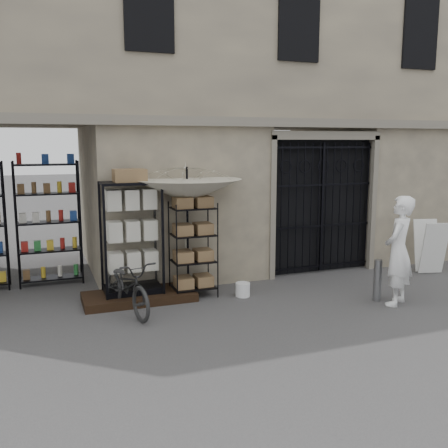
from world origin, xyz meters
name	(u,v)px	position (x,y,z in m)	size (l,w,h in m)	color
ground	(297,312)	(0.00, 0.00, 0.00)	(80.00, 80.00, 0.00)	#242428
main_building	(217,70)	(0.00, 4.00, 4.50)	(14.00, 4.00, 9.00)	gray
shop_recess	(12,216)	(-4.50, 2.80, 1.50)	(3.00, 1.70, 3.00)	black
shop_shelving	(11,225)	(-4.55, 3.30, 1.25)	(2.70, 0.50, 2.50)	black
iron_gate	(318,205)	(1.75, 2.28, 1.50)	(2.50, 0.21, 3.00)	black
step_platform	(139,297)	(-2.40, 1.55, 0.07)	(2.00, 0.90, 0.15)	black
display_cabinet	(132,243)	(-2.49, 1.63, 1.06)	(1.16, 0.91, 2.19)	black
wire_rack	(193,250)	(-1.37, 1.50, 0.87)	(0.85, 0.66, 1.77)	black
market_umbrella	(187,185)	(-1.42, 1.71, 2.08)	(2.26, 2.28, 2.89)	black
white_bucket	(243,290)	(-0.53, 1.13, 0.13)	(0.27, 0.27, 0.26)	silver
bicycle	(128,312)	(-2.70, 1.01, 0.00)	(0.62, 0.93, 1.77)	black
steel_bollard	(378,280)	(1.66, 0.03, 0.38)	(0.14, 0.14, 0.77)	slate
shopkeeper	(395,304)	(1.86, -0.25, 0.00)	(0.71, 1.95, 0.47)	white
easel_sign	(430,247)	(3.99, 1.25, 0.59)	(0.68, 0.74, 1.14)	silver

